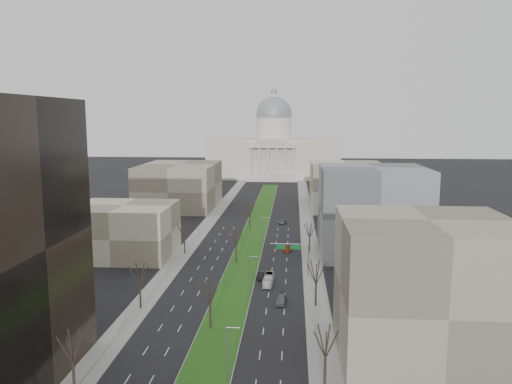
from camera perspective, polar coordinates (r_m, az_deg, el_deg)
The scene contains 28 objects.
ground at distance 168.25m, azimuth -0.04°, elevation -4.27°, with size 600.00×600.00×0.00m, color black.
median at distance 167.24m, azimuth -0.07°, elevation -4.31°, with size 8.00×222.03×0.20m.
sidewalk_left at distance 146.60m, azimuth -7.67°, elevation -6.25°, with size 5.00×330.00×0.15m, color gray.
sidewalk_right at distance 143.59m, azimuth 6.21°, elevation -6.53°, with size 5.00×330.00×0.15m, color gray.
capitol at distance 314.13m, azimuth 2.04°, elevation 4.70°, with size 80.00×46.00×55.00m.
building_beige_left at distance 139.72m, azimuth -14.83°, elevation -4.27°, with size 26.00×22.00×14.00m, color gray.
building_tan_right at distance 82.62m, azimuth 18.78°, elevation -10.49°, with size 26.00×24.00×22.00m, color gray.
building_grey_right at distance 139.60m, azimuth 13.12°, elevation -2.13°, with size 28.00×26.00×24.00m, color slate.
building_far_left at distance 210.96m, azimuth -8.73°, elevation 0.73°, with size 30.00×40.00×18.00m, color gray.
building_far_right at distance 211.70m, azimuth 10.39°, elevation 0.72°, with size 30.00×40.00×18.00m, color gray.
tree_left_near at distance 74.94m, azimuth -20.30°, elevation -16.19°, with size 5.10×5.10×9.18m.
tree_left_mid at distance 100.94m, azimuth -13.17°, elevation -9.16°, with size 5.40×5.40×9.72m.
tree_left_far at distance 138.29m, azimuth -8.21°, elevation -4.27°, with size 5.28×5.28×9.50m.
tree_right_near at distance 72.53m, azimuth 7.97°, elevation -16.51°, with size 5.16×5.16×9.29m.
tree_right_mid at distance 100.34m, azimuth 6.90°, elevation -9.00°, with size 5.52×5.52×9.94m.
tree_right_far at distance 139.12m, azimuth 6.17°, elevation -4.29°, with size 5.04×5.04×9.07m.
tree_median_a at distance 90.08m, azimuth -5.29°, elevation -11.15°, with size 5.40×5.40×9.72m.
tree_median_b at distance 128.07m, azimuth -2.31°, elevation -5.15°, with size 5.40×5.40×9.72m.
tree_median_c at distance 167.00m, azimuth -0.73°, elevation -1.91°, with size 5.40×5.40×9.72m.
streetlamp_median_a at distance 71.94m, azimuth -3.28°, elevation -18.32°, with size 1.90×0.20×9.16m.
streetlamp_median_b at distance 104.17m, azimuth -0.71°, elevation -9.63°, with size 1.90×0.20×9.16m.
streetlamp_median_c at distance 142.61m, azimuth 0.70°, elevation -4.63°, with size 1.90×0.20×9.16m.
mast_arm_signs at distance 117.82m, azimuth 4.69°, elevation -6.84°, with size 9.12×0.24×8.09m.
car_grey_near at distance 103.07m, azimuth 2.88°, elevation -12.19°, with size 1.97×4.90×1.67m, color #575B60.
car_black at distance 117.91m, azimuth 0.57°, elevation -9.50°, with size 1.66×4.76×1.57m, color black.
car_red at distance 141.19m, azimuth 3.57°, elevation -6.51°, with size 1.92×4.72×1.37m, color maroon.
car_grey_far at distance 177.09m, azimuth 3.03°, elevation -3.40°, with size 2.27×4.93×1.37m, color #55585E.
box_van at distance 114.05m, azimuth 1.42°, elevation -9.97°, with size 1.84×7.84×2.18m, color white.
Camera 1 is at (12.49, -43.59, 37.29)m, focal length 35.00 mm.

